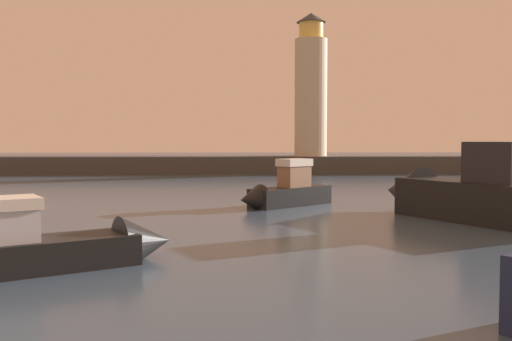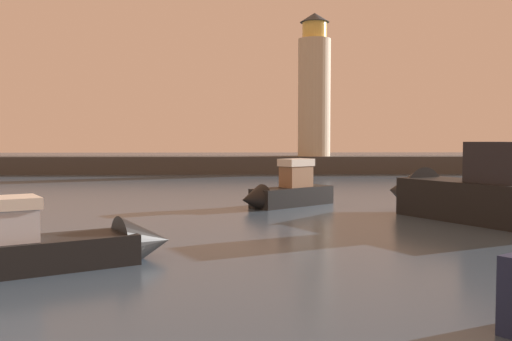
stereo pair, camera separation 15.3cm
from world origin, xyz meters
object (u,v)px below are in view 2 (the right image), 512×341
lighthouse (314,89)px  motorboat_3 (465,195)px  motorboat_0 (68,244)px  motorboat_5 (285,192)px

lighthouse → motorboat_3: (1.90, -31.68, -7.00)m
lighthouse → motorboat_0: 42.20m
lighthouse → motorboat_5: 28.37m
lighthouse → motorboat_3: 32.50m
motorboat_0 → motorboat_3: size_ratio=0.64×
lighthouse → motorboat_3: size_ratio=1.48×
motorboat_3 → motorboat_5: 8.39m
lighthouse → motorboat_5: lighthouse is taller
lighthouse → motorboat_0: lighthouse is taller
motorboat_5 → lighthouse: bearing=79.4°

